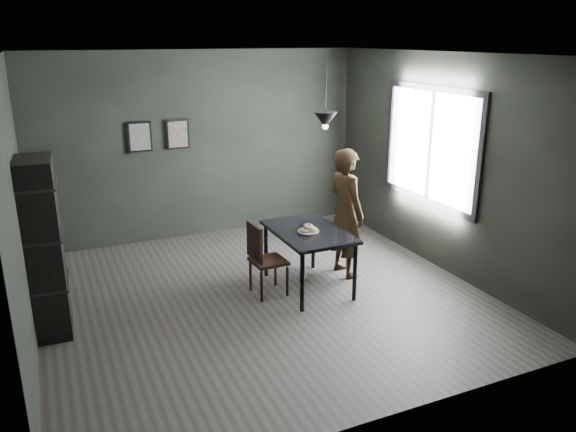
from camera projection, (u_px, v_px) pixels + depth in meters
name	position (u px, v px, depth m)	size (l,w,h in m)	color
ground	(263.00, 296.00, 6.74)	(5.00, 5.00, 0.00)	#322E2C
back_wall	(201.00, 145.00, 8.49)	(5.00, 0.10, 2.80)	black
ceiling	(260.00, 54.00, 5.89)	(5.00, 5.00, 0.02)	silver
window_assembly	(430.00, 146.00, 7.39)	(0.04, 1.96, 1.56)	white
cafe_table	(309.00, 236.00, 6.77)	(0.80, 1.20, 0.75)	black
white_plate	(308.00, 232.00, 6.68)	(0.23, 0.23, 0.01)	silver
donut_pile	(308.00, 229.00, 6.66)	(0.22, 0.15, 0.09)	beige
woman	(346.00, 213.00, 7.13)	(0.61, 0.40, 1.67)	black
wood_chair	(262.00, 255.00, 6.63)	(0.41, 0.41, 0.90)	black
shelf_unit	(44.00, 248.00, 5.68)	(0.35, 0.62, 1.86)	black
pendant_lamp	(325.00, 120.00, 6.53)	(0.28, 0.28, 0.86)	black
framed_print_left	(140.00, 137.00, 8.05)	(0.34, 0.04, 0.44)	black
framed_print_right	(178.00, 134.00, 8.26)	(0.34, 0.04, 0.44)	black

